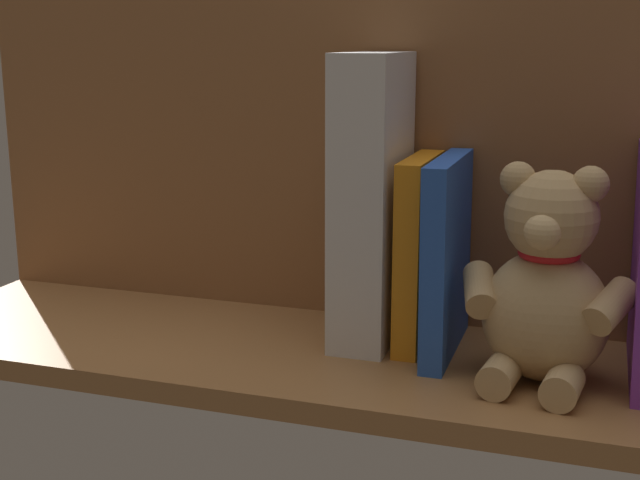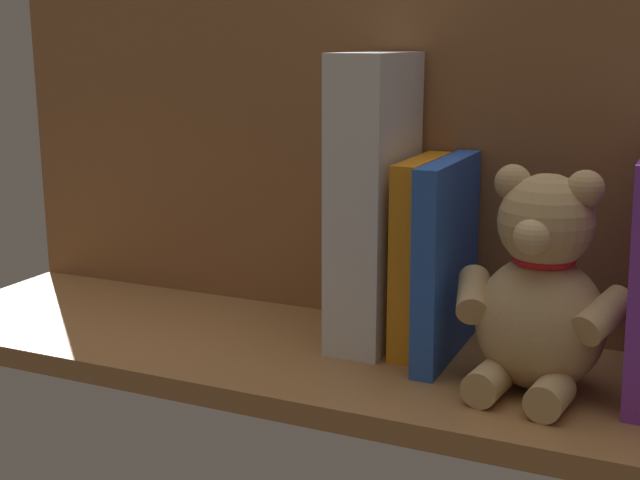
# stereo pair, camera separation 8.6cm
# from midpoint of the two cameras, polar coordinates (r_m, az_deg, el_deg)

# --- Properties ---
(ground_plane) EXTENTS (0.91, 0.28, 0.02)m
(ground_plane) POSITION_cam_midpoint_polar(r_m,az_deg,el_deg) (0.89, -2.77, -7.73)
(ground_plane) COLOR #9E6B3D
(shelf_back_panel) EXTENTS (0.91, 0.02, 0.37)m
(shelf_back_panel) POSITION_cam_midpoint_polar(r_m,az_deg,el_deg) (0.95, -0.35, 5.77)
(shelf_back_panel) COLOR #905D37
(shelf_back_panel) RESTS_ON ground_plane
(teddy_bear) EXTENTS (0.16, 0.14, 0.20)m
(teddy_bear) POSITION_cam_midpoint_polar(r_m,az_deg,el_deg) (0.79, 11.90, -3.17)
(teddy_bear) COLOR tan
(teddy_bear) RESTS_ON ground_plane
(book_3) EXTENTS (0.03, 0.16, 0.20)m
(book_3) POSITION_cam_midpoint_polar(r_m,az_deg,el_deg) (0.85, 5.63, -1.12)
(book_3) COLOR blue
(book_3) RESTS_ON ground_plane
(book_4) EXTENTS (0.03, 0.12, 0.19)m
(book_4) POSITION_cam_midpoint_polar(r_m,az_deg,el_deg) (0.87, 3.82, -0.80)
(book_4) COLOR orange
(book_4) RESTS_ON ground_plane
(dictionary_thick_white) EXTENTS (0.06, 0.13, 0.30)m
(dictionary_thick_white) POSITION_cam_midpoint_polar(r_m,az_deg,el_deg) (0.87, 0.66, 2.64)
(dictionary_thick_white) COLOR silver
(dictionary_thick_white) RESTS_ON ground_plane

